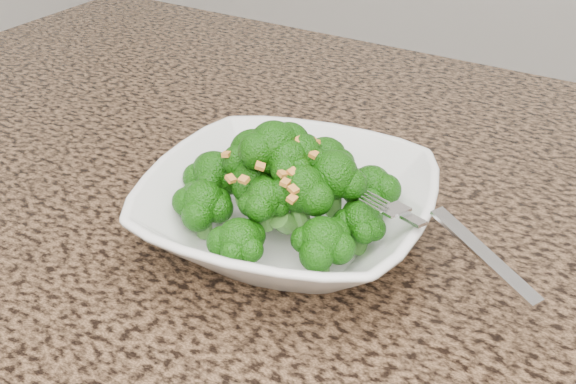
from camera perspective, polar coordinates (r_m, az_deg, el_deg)
The scene contains 5 objects.
granite_counter at distance 0.61m, azimuth 10.34°, elevation -8.90°, with size 1.64×1.04×0.03m, color brown.
bowl at distance 0.63m, azimuth 0.00°, elevation -1.51°, with size 0.25×0.25×0.06m, color white.
broccoli_pile at distance 0.60m, azimuth 0.00°, elevation 3.89°, with size 0.22×0.22×0.07m, color #17580A, non-canonical shape.
garlic_topping at distance 0.58m, azimuth 0.00°, elevation 7.32°, with size 0.13×0.13×0.01m, color orange, non-canonical shape.
fork at distance 0.56m, azimuth 10.24°, elevation -2.33°, with size 0.17×0.03×0.01m, color silver, non-canonical shape.
Camera 1 is at (0.15, -0.15, 1.27)m, focal length 45.00 mm.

